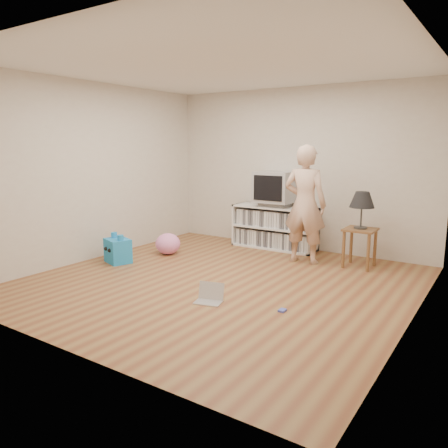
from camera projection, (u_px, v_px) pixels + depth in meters
ground at (220, 282)px, 5.48m from camera, size 4.50×4.50×0.00m
walls at (220, 178)px, 5.25m from camera, size 4.52×4.52×2.60m
ceiling at (220, 65)px, 5.01m from camera, size 4.50×4.50×0.01m
media_unit at (275, 227)px, 7.24m from camera, size 1.40×0.45×0.70m
dvd_deck at (275, 204)px, 7.16m from camera, size 0.45×0.35×0.07m
crt_tv at (275, 187)px, 7.10m from camera, size 0.60×0.53×0.50m
side_table at (360, 238)px, 6.08m from camera, size 0.42×0.42×0.55m
table_lamp at (362, 201)px, 5.99m from camera, size 0.34×0.34×0.52m
person at (305, 205)px, 6.25m from camera, size 0.64×0.44×1.70m
laptop at (210, 297)px, 4.79m from camera, size 0.34×0.30×0.20m
playing_cards at (282, 310)px, 4.51m from camera, size 0.07×0.09×0.02m
plush_blue at (118, 250)px, 6.35m from camera, size 0.45×0.40×0.43m
plush_pink at (168, 244)px, 6.84m from camera, size 0.48×0.48×0.33m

